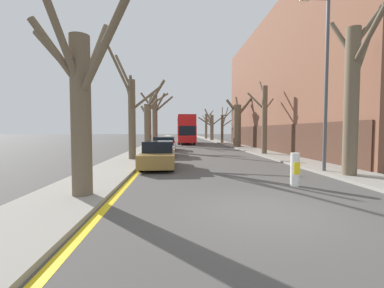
{
  "coord_description": "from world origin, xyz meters",
  "views": [
    {
      "loc": [
        -2.3,
        -6.11,
        1.99
      ],
      "look_at": [
        -0.1,
        28.64,
        0.2
      ],
      "focal_mm": 24.0,
      "sensor_mm": 36.0,
      "label": 1
    }
  ],
  "objects": [
    {
      "name": "street_tree_right_4",
      "position": [
        4.97,
        45.69,
        2.98
      ],
      "size": [
        5.74,
        1.32,
        6.44
      ],
      "color": "brown",
      "rests_on": "ground"
    },
    {
      "name": "street_tree_right_2",
      "position": [
        5.07,
        24.15,
        2.97
      ],
      "size": [
        3.46,
        2.19,
        6.4
      ],
      "color": "brown",
      "rests_on": "ground"
    },
    {
      "name": "traffic_bollard",
      "position": [
        2.0,
        2.84,
        0.6
      ],
      "size": [
        0.32,
        0.33,
        1.2
      ],
      "color": "white",
      "rests_on": "ground"
    },
    {
      "name": "street_tree_left_1",
      "position": [
        -5.23,
        11.19,
        3.22
      ],
      "size": [
        3.12,
        3.89,
        7.17
      ],
      "color": "brown",
      "rests_on": "ground"
    },
    {
      "name": "double_decker_bus",
      "position": [
        -0.73,
        34.0,
        2.41
      ],
      "size": [
        2.58,
        10.74,
        4.26
      ],
      "color": "red",
      "rests_on": "ground"
    },
    {
      "name": "street_tree_left_0",
      "position": [
        -5.04,
        1.49,
        2.84
      ],
      "size": [
        3.31,
        3.58,
        5.75
      ],
      "color": "brown",
      "rests_on": "ground"
    },
    {
      "name": "parked_car_2",
      "position": [
        -3.25,
        20.44,
        0.67
      ],
      "size": [
        1.8,
        4.47,
        1.4
      ],
      "color": "maroon",
      "rests_on": "ground"
    },
    {
      "name": "ground_plane",
      "position": [
        0.0,
        0.0,
        0.0
      ],
      "size": [
        300.0,
        300.0,
        0.0
      ],
      "primitive_type": "plane",
      "color": "#4C4947"
    },
    {
      "name": "parked_car_1",
      "position": [
        -3.25,
        14.31,
        0.71
      ],
      "size": [
        1.75,
        4.42,
        1.51
      ],
      "color": "silver",
      "rests_on": "ground"
    },
    {
      "name": "sidewalk_left",
      "position": [
        -5.49,
        50.0,
        0.06
      ],
      "size": [
        2.38,
        120.0,
        0.12
      ],
      "primitive_type": "cube",
      "color": "gray",
      "rests_on": "ground"
    },
    {
      "name": "street_tree_right_5",
      "position": [
        5.12,
        55.88,
        3.4
      ],
      "size": [
        2.25,
        4.86,
        6.77
      ],
      "color": "brown",
      "rests_on": "ground"
    },
    {
      "name": "street_tree_left_2",
      "position": [
        -5.12,
        20.75,
        2.92
      ],
      "size": [
        2.88,
        4.26,
        6.83
      ],
      "color": "brown",
      "rests_on": "ground"
    },
    {
      "name": "street_tree_left_3",
      "position": [
        -5.12,
        30.05,
        3.97
      ],
      "size": [
        4.55,
        3.57,
        7.41
      ],
      "color": "brown",
      "rests_on": "ground"
    },
    {
      "name": "sidewalk_right",
      "position": [
        5.49,
        50.0,
        0.06
      ],
      "size": [
        2.38,
        120.0,
        0.12
      ],
      "primitive_type": "cube",
      "color": "gray",
      "rests_on": "ground"
    },
    {
      "name": "street_tree_right_3",
      "position": [
        5.24,
        34.61,
        2.7
      ],
      "size": [
        2.26,
        1.69,
        5.91
      ],
      "color": "brown",
      "rests_on": "ground"
    },
    {
      "name": "kerb_line_stripe",
      "position": [
        -4.12,
        50.0,
        0.0
      ],
      "size": [
        0.24,
        120.0,
        0.01
      ],
      "primitive_type": "cube",
      "color": "yellow",
      "rests_on": "ground"
    },
    {
      "name": "parked_car_0",
      "position": [
        -3.25,
        7.91,
        0.68
      ],
      "size": [
        1.76,
        4.48,
        1.43
      ],
      "color": "olive",
      "rests_on": "ground"
    },
    {
      "name": "lamp_post",
      "position": [
        4.56,
        5.45,
        4.53
      ],
      "size": [
        1.4,
        0.2,
        8.13
      ],
      "color": "#4C4F54",
      "rests_on": "ground"
    },
    {
      "name": "street_tree_right_0",
      "position": [
        5.13,
        4.24,
        3.62
      ],
      "size": [
        2.61,
        2.78,
        8.61
      ],
      "color": "brown",
      "rests_on": "ground"
    },
    {
      "name": "building_facade_right",
      "position": [
        11.67,
        19.77,
        6.68
      ],
      "size": [
        10.08,
        30.15,
        13.38
      ],
      "color": "brown",
      "rests_on": "ground"
    },
    {
      "name": "street_tree_right_1",
      "position": [
        5.02,
        14.74,
        3.08
      ],
      "size": [
        2.47,
        2.15,
        6.39
      ],
      "color": "brown",
      "rests_on": "ground"
    }
  ]
}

